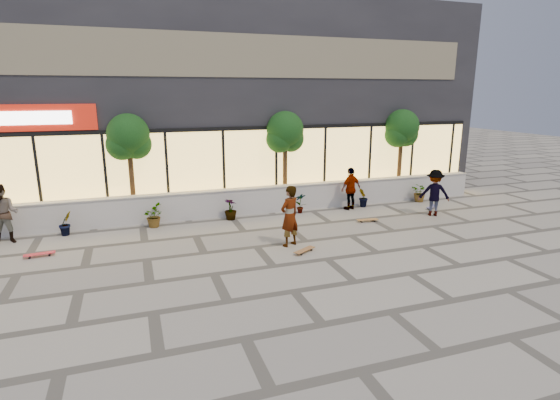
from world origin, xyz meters
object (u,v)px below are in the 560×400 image
object	(u,v)px
tree_midwest	(129,140)
skater_right_far	(434,193)
skateboard_left	(39,254)
skater_left	(3,214)
tree_east	(402,131)
skateboard_center	(305,250)
skateboard_right_near	(367,220)
skateboard_right_far	(432,207)
skater_center	(290,216)
skater_right_near	(351,189)
tree_mideast	(285,134)

from	to	relation	value
tree_midwest	skater_right_far	bearing A→B (deg)	-16.42
tree_midwest	skateboard_left	bearing A→B (deg)	-130.35
skater_left	tree_east	bearing A→B (deg)	12.44
skater_left	skateboard_center	distance (m)	9.46
skater_right_far	skateboard_right_near	bearing A→B (deg)	27.45
tree_midwest	tree_east	distance (m)	11.50
skateboard_center	skateboard_right_far	xyz separation A→B (m)	(6.87, 3.00, -0.00)
tree_east	skater_center	distance (m)	8.64
tree_midwest	skater_right_near	distance (m)	8.70
tree_east	skateboard_left	distance (m)	14.84
tree_mideast	tree_east	size ratio (longest dim) A/B	1.00
tree_midwest	skateboard_right_far	size ratio (longest dim) A/B	5.05
tree_mideast	skateboard_center	bearing A→B (deg)	-103.50
tree_mideast	skateboard_right_near	size ratio (longest dim) A/B	4.81
tree_east	tree_midwest	bearing A→B (deg)	180.00
skater_left	skateboard_left	size ratio (longest dim) A/B	2.25
tree_midwest	tree_east	xyz separation A→B (m)	(11.50, 0.00, 0.00)
skater_right_far	tree_east	bearing A→B (deg)	-71.64
skateboard_right_far	skater_right_far	bearing A→B (deg)	-158.12
tree_midwest	skateboard_right_near	bearing A→B (deg)	-21.46
skater_left	skater_right_near	size ratio (longest dim) A/B	1.11
skateboard_right_near	skater_center	bearing A→B (deg)	-149.46
skater_right_far	skateboard_center	size ratio (longest dim) A/B	2.25
tree_east	skater_right_near	distance (m)	4.07
skater_right_near	skateboard_right_near	xyz separation A→B (m)	(-0.22, -1.78, -0.78)
skater_left	skateboard_center	bearing A→B (deg)	-17.31
tree_east	skateboard_right_far	bearing A→B (deg)	-88.12
skater_left	skater_right_near	bearing A→B (deg)	7.37
skater_right_near	skater_right_far	bearing A→B (deg)	127.04
skater_left	skateboard_right_near	bearing A→B (deg)	-1.10
tree_mideast	skateboard_left	size ratio (longest dim) A/B	4.61
skater_right_near	skateboard_center	size ratio (longest dim) A/B	2.17
tree_mideast	skater_left	xyz separation A→B (m)	(-9.89, -1.52, -2.03)
tree_mideast	skateboard_right_near	distance (m)	4.79
skater_right_far	skateboard_left	xyz separation A→B (m)	(-13.64, 0.04, -0.81)
tree_midwest	tree_east	world-z (taller)	same
tree_mideast	skateboard_right_far	bearing A→B (deg)	-22.99
tree_east	skateboard_right_near	xyz separation A→B (m)	(-3.40, -3.18, -2.91)
skateboard_center	skateboard_right_far	distance (m)	7.49
skater_left	skater_right_far	size ratio (longest dim) A/B	1.07
skater_right_far	tree_mideast	bearing A→B (deg)	-4.88
tree_midwest	skateboard_right_near	distance (m)	9.17
tree_midwest	skateboard_center	size ratio (longest dim) A/B	4.93
tree_midwest	skater_center	distance (m)	6.77
skater_center	skateboard_right_far	size ratio (longest dim) A/B	2.46
skater_left	skater_right_far	world-z (taller)	skater_left
skateboard_left	skateboard_right_near	xyz separation A→B (m)	(10.80, -0.00, -0.00)
skater_center	skateboard_right_far	bearing A→B (deg)	171.51
tree_east	skater_right_far	world-z (taller)	tree_east
tree_mideast	skateboard_center	world-z (taller)	tree_mideast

